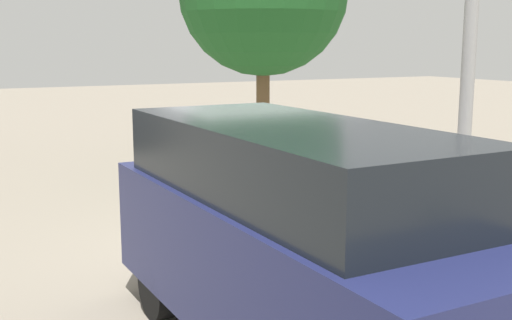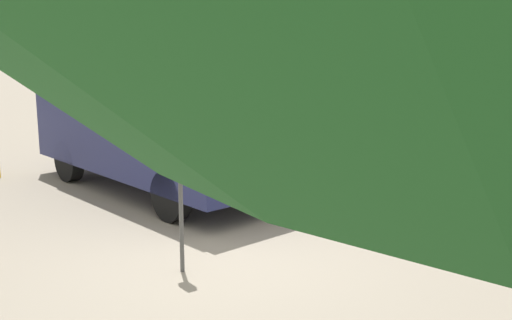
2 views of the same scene
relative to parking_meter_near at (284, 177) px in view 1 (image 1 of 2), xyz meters
The scene contains 4 objects.
ground_plane 1.21m from the parking_meter_near, 78.25° to the right, with size 80.00×80.00×0.00m, color gray.
parking_meter_near is the anchor object (origin of this frame).
lamp_post 2.96m from the parking_meter_near, 46.60° to the left, with size 0.44×0.44×6.73m.
parked_van 3.69m from the parking_meter_near, 28.50° to the right, with size 5.16×1.96×2.32m.
Camera 1 is at (8.13, -4.21, 3.04)m, focal length 45.00 mm.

